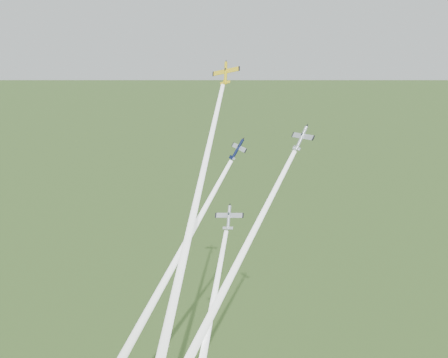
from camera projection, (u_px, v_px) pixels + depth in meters
plane_yellow at (226, 73)px, 136.42m from camera, size 9.51×6.46×8.27m
smoke_trail_yellow at (189, 235)px, 127.20m from camera, size 14.78×41.54×64.18m
plane_navy at (238, 149)px, 138.11m from camera, size 8.34×7.02×6.52m
smoke_trail_navy at (169, 272)px, 138.69m from camera, size 16.75×34.33×54.44m
plane_silver_right at (301, 138)px, 123.24m from camera, size 7.90×6.94×7.21m
smoke_trail_silver_right at (223, 292)px, 122.15m from camera, size 14.40×38.53×59.53m
plane_silver_low at (229, 217)px, 129.78m from camera, size 8.80×6.61×7.29m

